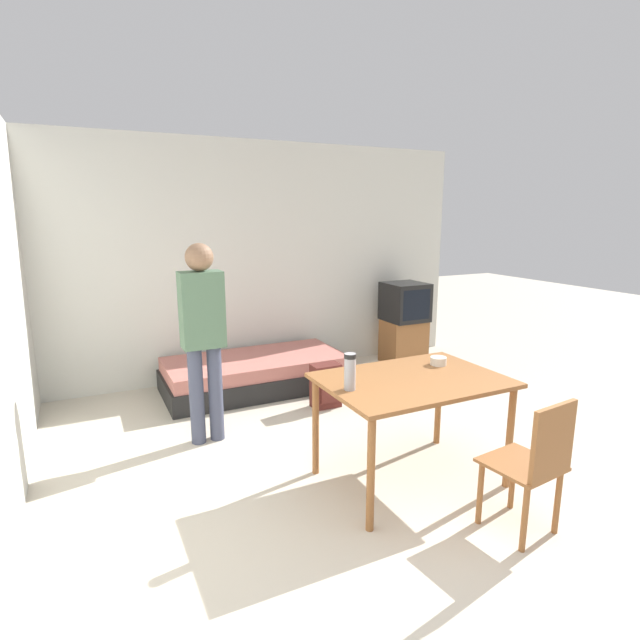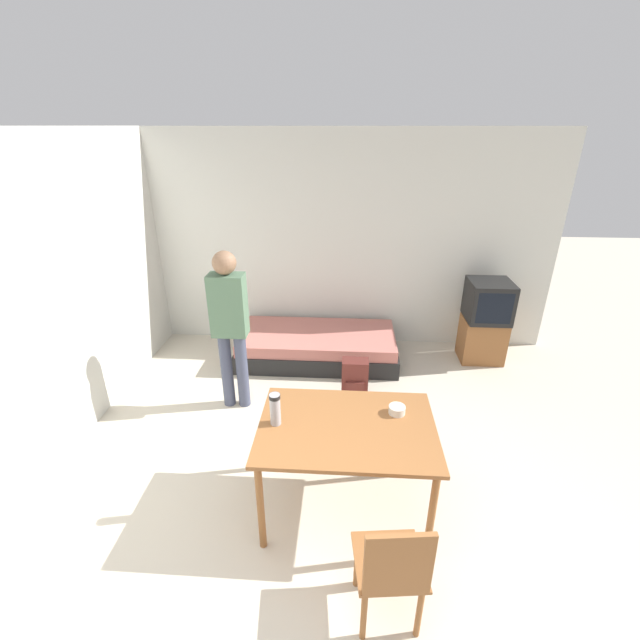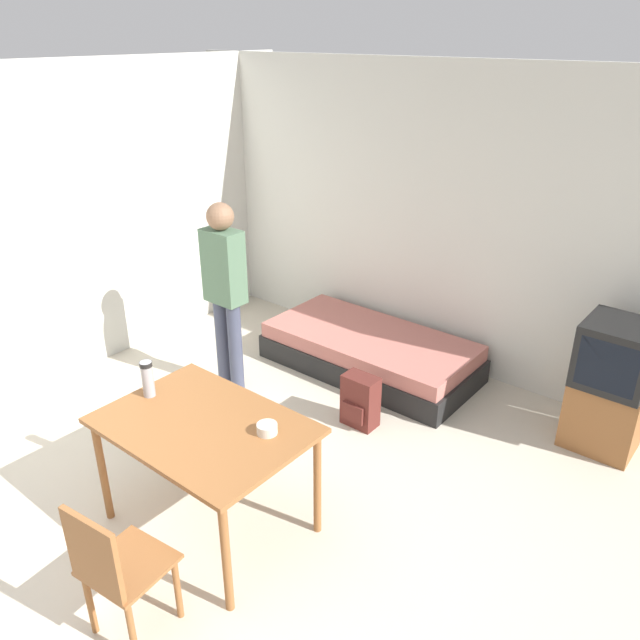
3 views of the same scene
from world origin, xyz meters
name	(u,v)px [view 2 (image 2 of 3)]	position (x,y,z in m)	size (l,w,h in m)	color
ground_plane	(308,606)	(0.00, 0.00, 0.00)	(20.00, 20.00, 0.00)	beige
wall_back	(333,243)	(0.00, 3.67, 1.35)	(5.54, 0.06, 2.70)	silver
wall_left	(72,289)	(-2.30, 1.82, 1.35)	(0.06, 4.64, 2.70)	silver
daybed	(318,346)	(-0.16, 3.08, 0.18)	(1.96, 0.95, 0.36)	black
tv	(485,320)	(1.89, 3.20, 0.54)	(0.51, 0.49, 1.03)	brown
dining_table	(347,435)	(0.22, 0.78, 0.69)	(1.25, 0.88, 0.77)	brown
wooden_chair	(392,568)	(0.48, -0.07, 0.48)	(0.44, 0.44, 0.86)	brown
person_standing	(230,321)	(-0.94, 2.05, 0.97)	(0.34, 0.22, 1.67)	#3D4256
thermos_flask	(275,408)	(-0.29, 0.77, 0.91)	(0.08, 0.08, 0.24)	#99999E
mate_bowl	(397,410)	(0.58, 0.95, 0.80)	(0.12, 0.12, 0.06)	beige
backpack	(355,379)	(0.30, 2.28, 0.22)	(0.28, 0.20, 0.44)	#56231E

